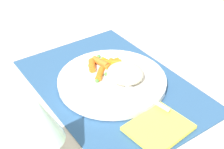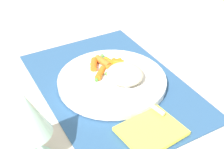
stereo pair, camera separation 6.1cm
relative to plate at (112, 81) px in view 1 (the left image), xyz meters
The scene contains 9 objects.
ground_plane 0.01m from the plate, ahead, with size 2.40×2.40×0.00m, color beige.
placemat 0.01m from the plate, ahead, with size 0.46×0.31×0.01m, color #2D5684.
plate is the anchor object (origin of this frame).
rice_mound 0.04m from the plate, 131.94° to the right, with size 0.09×0.08×0.03m, color beige.
carrot_portion 0.05m from the plate, 11.18° to the right, with size 0.08×0.09×0.02m.
pea_scatter 0.04m from the plate, ahead, with size 0.09×0.09×0.01m.
fork 0.05m from the plate, 169.65° to the right, with size 0.20×0.05×0.01m.
wine_glass 0.27m from the plate, 119.21° to the left, with size 0.07×0.07×0.15m.
napkin 0.18m from the plate, behind, with size 0.10×0.12×0.01m, color #EAE54C.
Camera 1 is at (-0.50, 0.34, 0.46)m, focal length 51.62 mm.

